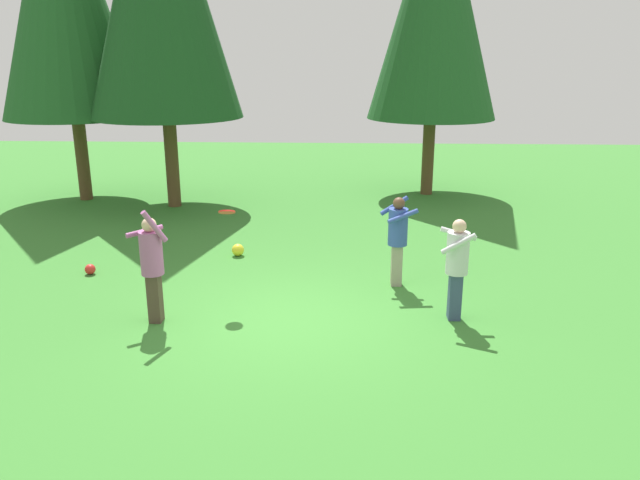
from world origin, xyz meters
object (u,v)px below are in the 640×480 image
at_px(person_bystander, 457,261).
at_px(ball_yellow, 238,250).
at_px(person_catcher, 398,234).
at_px(person_thrower, 152,261).
at_px(ball_red, 90,269).
at_px(frisbee, 227,212).

distance_m(person_bystander, ball_yellow, 4.96).
height_order(person_catcher, person_bystander, person_bystander).
distance_m(person_thrower, ball_yellow, 3.45).
height_order(person_bystander, ball_yellow, person_bystander).
bearing_deg(ball_yellow, person_catcher, -26.02).
xyz_separation_m(person_bystander, ball_red, (-6.47, 1.74, -0.85)).
height_order(person_thrower, ball_yellow, person_thrower).
bearing_deg(person_catcher, ball_yellow, -44.02).
relative_size(person_catcher, ball_red, 8.17).
bearing_deg(ball_red, person_thrower, -47.50).
bearing_deg(ball_red, frisbee, -22.77).
relative_size(ball_red, ball_yellow, 0.78).
bearing_deg(ball_yellow, person_thrower, -102.15).
height_order(frisbee, ball_yellow, frisbee).
relative_size(person_catcher, frisbee, 5.38).
relative_size(person_thrower, frisbee, 6.13).
xyz_separation_m(person_thrower, person_bystander, (4.60, 0.30, -0.04)).
bearing_deg(person_thrower, ball_yellow, 37.90).
xyz_separation_m(person_catcher, frisbee, (-2.81, -0.91, 0.59)).
height_order(person_thrower, person_catcher, person_thrower).
height_order(person_bystander, ball_red, person_bystander).
height_order(person_catcher, ball_red, person_catcher).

